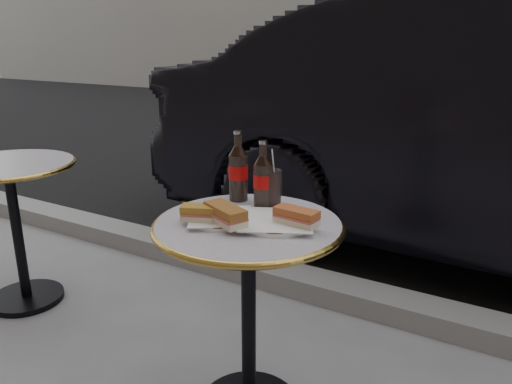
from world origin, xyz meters
The scene contains 12 objects.
asphalt_road centered at (0.00, 5.00, 0.00)m, with size 40.00×8.00×0.00m, color black.
curb centered at (0.00, 0.90, 0.05)m, with size 40.00×0.20×0.12m, color gray.
bistro_table centered at (0.00, 0.00, 0.37)m, with size 0.62×0.62×0.73m, color #BAB2C4, non-canonical shape.
bistro_table_second centered at (-1.40, 0.10, 0.37)m, with size 0.62×0.62×0.73m, color #BAB2C4, non-canonical shape.
plate_left centered at (-0.08, -0.03, 0.74)m, with size 0.21×0.21×0.01m, color white.
plate_right centered at (0.09, 0.03, 0.74)m, with size 0.24×0.24×0.01m, color white.
sandwich_left_a centered at (-0.11, -0.09, 0.77)m, with size 0.14×0.06×0.05m, color #A6742A.
sandwich_left_b centered at (-0.04, -0.08, 0.77)m, with size 0.16×0.07×0.06m, color brown.
sandwich_right centered at (0.16, 0.02, 0.77)m, with size 0.14×0.07×0.05m, color #AE572C.
cola_bottle_left centered at (-0.15, 0.18, 0.86)m, with size 0.07×0.07×0.26m, color black, non-canonical shape.
cola_bottle_right centered at (-0.03, 0.14, 0.85)m, with size 0.07×0.07×0.24m, color black, non-canonical shape.
cola_glass centered at (0.00, 0.16, 0.80)m, with size 0.07×0.07×0.14m, color black.
Camera 1 is at (0.78, -1.29, 1.30)m, focal length 35.00 mm.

